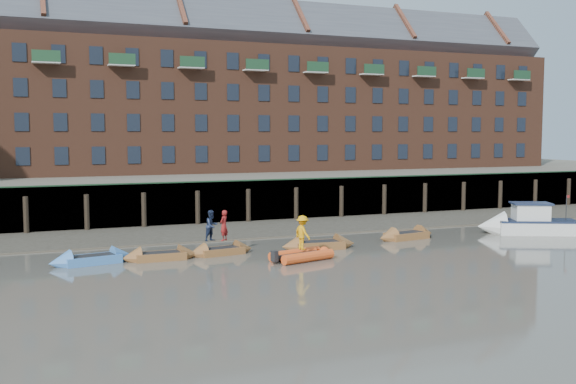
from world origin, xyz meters
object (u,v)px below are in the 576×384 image
rowboat_2 (160,256)px  rowboat_6 (407,235)px  rowboat_3 (221,251)px  person_rower_a (224,225)px  person_rib_crew (303,233)px  rowboat_4 (319,245)px  rib_tender (304,255)px  rowboat_1 (92,259)px  motor_launch (520,224)px  person_rower_b (212,226)px

rowboat_2 → rowboat_6: (16.39, 1.22, 0.01)m
rowboat_3 → person_rower_a: 1.47m
person_rower_a → person_rib_crew: (3.45, -3.37, -0.13)m
rowboat_3 → rowboat_4: size_ratio=0.88×
rowboat_3 → person_rib_crew: 5.09m
rowboat_3 → rib_tender: (3.74, -3.23, 0.07)m
rowboat_1 → rowboat_6: bearing=-8.3°
rowboat_6 → motor_launch: size_ratio=0.67×
rowboat_6 → motor_launch: (8.51, -0.91, 0.47)m
person_rower_b → rowboat_2: bearing=159.4°
rowboat_2 → person_rib_crew: 7.89m
person_rower_a → person_rib_crew: 4.82m
motor_launch → person_rib_crew: bearing=36.0°
rowboat_3 → rowboat_6: rowboat_6 is taller
motor_launch → person_rib_crew: size_ratio=3.71×
rowboat_1 → person_rower_a: size_ratio=2.67×
rowboat_3 → person_rib_crew: (3.65, -3.30, 1.32)m
rowboat_3 → rib_tender: bearing=-50.4°
rowboat_2 → person_rib_crew: person_rib_crew is taller
rib_tender → rowboat_6: bearing=8.4°
rowboat_6 → person_rower_b: 13.43m
rowboat_6 → person_rib_crew: size_ratio=2.48×
person_rower_b → person_rib_crew: size_ratio=0.95×
rib_tender → motor_launch: size_ratio=0.53×
rowboat_1 → rowboat_2: rowboat_1 is taller
rib_tender → person_rower_a: bearing=121.0°
rowboat_1 → rowboat_4: rowboat_4 is taller
rowboat_3 → person_rower_a: person_rower_a is taller
rib_tender → person_rib_crew: (-0.09, -0.07, 1.25)m
rowboat_2 → motor_launch: (24.90, 0.31, 0.48)m
rowboat_6 → rowboat_1: bearing=172.4°
motor_launch → person_rower_a: size_ratio=3.97×
person_rib_crew → rowboat_2: bearing=56.3°
rowboat_2 → rowboat_4: (9.50, -0.04, 0.02)m
rib_tender → person_rib_crew: person_rib_crew is taller
rowboat_6 → person_rib_crew: bearing=-165.8°
rowboat_4 → rowboat_2: bearing=-176.1°
rowboat_3 → motor_launch: bearing=-9.5°
rowboat_2 → rowboat_3: (3.54, 0.32, -0.01)m
rowboat_6 → person_rower_a: size_ratio=2.66×
rowboat_6 → person_rower_a: 12.76m
rowboat_1 → rib_tender: bearing=-27.4°
rowboat_3 → person_rib_crew: bearing=-51.6°
motor_launch → person_rower_a: (-21.17, 0.08, 0.96)m
rowboat_1 → rib_tender: size_ratio=1.26×
rowboat_2 → rib_tender: size_ratio=1.13×
rowboat_4 → person_rib_crew: bearing=-124.0°
rowboat_1 → rowboat_2: bearing=-15.5°
rowboat_1 → rowboat_2: size_ratio=1.11×
rowboat_1 → person_rower_b: size_ratio=2.63×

